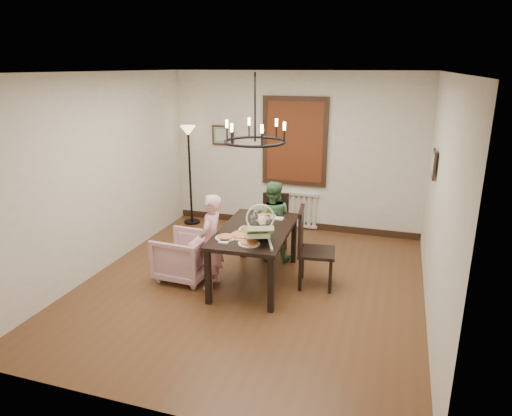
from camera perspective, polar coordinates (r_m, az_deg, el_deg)
The scene contains 17 objects.
room_shell at distance 6.16m, azimuth 0.41°, elevation 3.54°, with size 4.51×5.00×2.81m.
dining_table at distance 6.18m, azimuth -0.11°, elevation -3.37°, with size 1.00×1.68×0.77m.
chair_far at distance 7.21m, azimuth 2.32°, elevation -2.07°, with size 0.42×0.42×0.95m, color black, non-canonical shape.
chair_right at distance 6.16m, azimuth 7.61°, elevation -4.96°, with size 0.48×0.48×1.10m, color black, non-canonical shape.
armchair at distance 6.49m, azimuth -9.00°, elevation -5.95°, with size 0.70×0.72×0.65m, color #E3ADC1.
elderly_woman at distance 6.11m, azimuth -5.63°, elevation -5.18°, with size 0.39×0.26×1.07m, color #E5A1AD.
seated_man at distance 6.95m, azimuth 2.01°, elevation -2.46°, with size 0.50×0.39×1.03m, color #487A49.
baby_bouncer at distance 5.62m, azimuth 0.38°, elevation -2.76°, with size 0.38×0.51×0.34m, color beige, non-canonical shape.
salad_bowl at distance 6.00m, azimuth -1.03°, elevation -2.78°, with size 0.28×0.28×0.07m, color white.
pizza_platter at distance 5.87m, azimuth -1.65°, elevation -3.42°, with size 0.33×0.33×0.04m, color tan.
drinking_glass at distance 6.24m, azimuth -0.41°, elevation -1.57°, with size 0.08×0.08×0.16m, color silver.
window_blinds at distance 8.10m, azimuth 4.85°, elevation 8.27°, with size 1.00×0.03×1.40m, color #572E11.
radiator at distance 8.41m, azimuth 4.67°, elevation -0.15°, with size 0.92×0.12×0.62m, color silver, non-canonical shape.
picture_back at distance 8.50m, azimuth -4.13°, elevation 9.06°, with size 0.42×0.03×0.36m, color black.
picture_right at distance 6.37m, azimuth 21.34°, elevation 5.13°, with size 0.42×0.03×0.36m, color black.
floor_lamp at distance 8.57m, azimuth -8.24°, elevation 3.89°, with size 0.30×0.30×1.80m, color black, non-canonical shape.
chandelier at distance 5.85m, azimuth -0.12°, elevation 8.30°, with size 0.80×0.80×0.04m, color black.
Camera 1 is at (1.77, -5.34, 2.87)m, focal length 32.00 mm.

